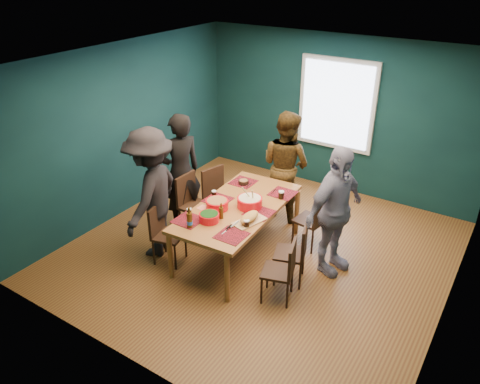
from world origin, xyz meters
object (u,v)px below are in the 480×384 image
(person_back, at_px, (286,165))
(bowl_dumpling, at_px, (250,202))
(dining_table, at_px, (238,211))
(bowl_herbs, at_px, (209,217))
(bowl_salad, at_px, (217,204))
(cutting_board, at_px, (249,218))
(person_right, at_px, (335,212))
(chair_left_mid, at_px, (192,200))
(chair_left_near, at_px, (163,230))
(person_far_left, at_px, (181,172))
(chair_right_near, at_px, (284,267))
(chair_left_far, at_px, (217,193))
(chair_right_mid, at_px, (296,249))
(chair_right_far, at_px, (315,217))
(person_near_left, at_px, (151,193))

(person_back, xyz_separation_m, bowl_dumpling, (0.14, -1.30, -0.02))
(dining_table, height_order, bowl_herbs, bowl_herbs)
(bowl_salad, bearing_deg, cutting_board, -6.79)
(person_right, bearing_deg, bowl_salad, 128.02)
(chair_left_mid, bearing_deg, chair_left_near, -78.13)
(person_right, bearing_deg, person_far_left, 110.00)
(bowl_salad, height_order, bowl_herbs, bowl_salad)
(person_far_left, bearing_deg, cutting_board, 95.33)
(chair_left_mid, relative_size, cutting_board, 1.63)
(chair_right_near, bearing_deg, bowl_dumpling, 128.45)
(chair_left_far, bearing_deg, chair_right_mid, -6.42)
(dining_table, bearing_deg, chair_right_mid, -10.05)
(bowl_salad, distance_m, bowl_herbs, 0.34)
(dining_table, height_order, chair_left_near, chair_left_near)
(chair_left_far, height_order, chair_right_mid, chair_left_far)
(chair_left_near, bearing_deg, chair_right_mid, 4.60)
(chair_left_mid, height_order, person_back, person_back)
(chair_left_near, relative_size, chair_right_mid, 0.99)
(person_back, bearing_deg, bowl_dumpling, 108.20)
(chair_right_far, bearing_deg, dining_table, -130.85)
(chair_left_far, distance_m, bowl_herbs, 1.27)
(chair_right_far, xyz_separation_m, chair_right_near, (0.18, -1.26, -0.02))
(bowl_dumpling, bearing_deg, chair_right_far, 44.22)
(dining_table, height_order, bowl_salad, bowl_salad)
(chair_right_mid, bearing_deg, person_far_left, 152.40)
(chair_left_far, distance_m, bowl_dumpling, 1.03)
(dining_table, distance_m, chair_right_far, 1.12)
(person_right, bearing_deg, chair_right_mid, 167.23)
(person_back, relative_size, bowl_salad, 5.69)
(chair_right_near, xyz_separation_m, person_back, (-1.00, 1.90, 0.39))
(dining_table, distance_m, bowl_herbs, 0.55)
(person_near_left, bearing_deg, person_far_left, 173.62)
(person_right, bearing_deg, dining_table, 123.07)
(chair_right_near, height_order, person_far_left, person_far_left)
(chair_right_mid, relative_size, bowl_dumpling, 2.49)
(chair_left_far, xyz_separation_m, bowl_salad, (0.52, -0.73, 0.30))
(dining_table, relative_size, chair_left_near, 2.47)
(bowl_dumpling, bearing_deg, bowl_herbs, -111.81)
(chair_left_near, xyz_separation_m, person_back, (0.78, 2.05, 0.38))
(chair_right_far, height_order, bowl_salad, bowl_salad)
(person_back, relative_size, person_right, 0.98)
(dining_table, relative_size, person_near_left, 1.12)
(chair_left_mid, xyz_separation_m, chair_right_far, (1.75, 0.60, -0.04))
(chair_left_far, distance_m, person_far_left, 0.66)
(chair_right_near, bearing_deg, person_far_left, 144.38)
(chair_left_mid, xyz_separation_m, person_near_left, (-0.11, -0.71, 0.39))
(chair_right_near, xyz_separation_m, bowl_dumpling, (-0.86, 0.59, 0.37))
(chair_left_far, distance_m, person_back, 1.16)
(chair_right_mid, height_order, person_far_left, person_far_left)
(chair_left_far, height_order, cutting_board, chair_left_far)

